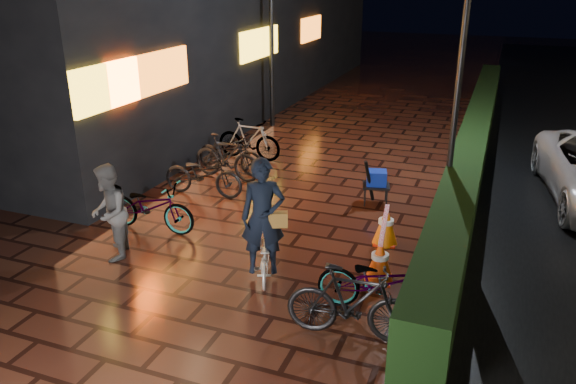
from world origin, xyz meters
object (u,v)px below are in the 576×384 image
at_px(bystander_person, 109,213).
at_px(traffic_barrier, 383,241).
at_px(cyclist, 264,234).
at_px(cart_assembly, 376,180).

height_order(bystander_person, traffic_barrier, bystander_person).
bearing_deg(bystander_person, traffic_barrier, 82.12).
bearing_deg(cyclist, traffic_barrier, 35.70).
bearing_deg(cart_assembly, cyclist, -105.33).
distance_m(bystander_person, traffic_barrier, 4.74).
height_order(cyclist, cart_assembly, cyclist).
bearing_deg(traffic_barrier, cyclist, -144.30).
bearing_deg(bystander_person, cyclist, 69.76).
bearing_deg(cyclist, cart_assembly, 74.67).
relative_size(traffic_barrier, cart_assembly, 1.70).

